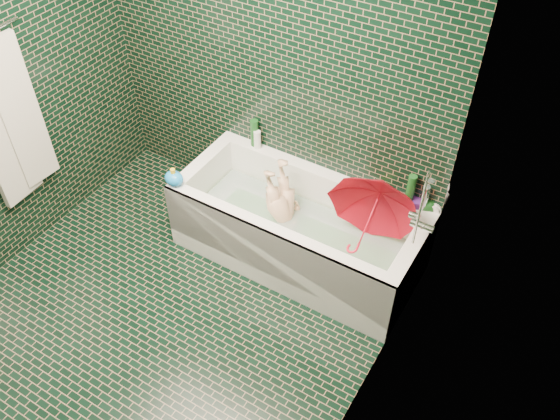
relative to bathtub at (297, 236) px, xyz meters
The scene contains 19 objects.
floor 1.12m from the bathtub, 114.07° to the right, with size 2.80×2.80×0.00m, color black.
wall_back 1.20m from the bathtub, 138.90° to the left, with size 2.80×2.80×0.00m, color black.
wall_right 1.68m from the bathtub, 49.85° to the right, with size 2.80×2.80×0.00m, color black.
bathtub is the anchor object (origin of this frame).
bath_mat 0.06m from the bathtub, 90.00° to the left, with size 1.35×0.47×0.01m, color green.
water 0.09m from the bathtub, 90.00° to the left, with size 1.48×0.53×0.00m, color silver.
towel 2.03m from the bathtub, 155.50° to the right, with size 0.08×0.44×1.12m.
faucet 0.99m from the bathtub, ahead, with size 0.18×0.19×0.55m.
child 0.17m from the bathtub, 162.32° to the left, with size 0.29×0.19×0.81m, color #E2B48D.
umbrella 0.61m from the bathtub, ahead, with size 0.59×0.59×0.52m, color red.
soap_bottle_a 0.94m from the bathtub, 24.29° to the left, with size 0.10×0.10×0.26m, color white.
soap_bottle_b 0.84m from the bathtub, 24.75° to the left, with size 0.10×0.10×0.21m, color #481D6C.
soap_bottle_c 0.91m from the bathtub, 24.18° to the left, with size 0.13×0.13×0.17m, color #144818.
bottle_right_tall 0.85m from the bathtub, 28.87° to the left, with size 0.06×0.06×0.24m, color #144818.
bottle_right_pump 0.92m from the bathtub, 26.21° to the left, with size 0.05×0.05×0.18m, color silver.
bottle_left_tall 0.81m from the bathtub, 147.96° to the left, with size 0.06×0.06×0.21m, color #144818.
bottle_left_short 0.76m from the bathtub, 147.69° to the left, with size 0.05×0.05×0.14m, color white.
rubber_duck 0.67m from the bathtub, 36.12° to the left, with size 0.13×0.09×0.10m.
bath_toy 0.94m from the bathtub, 159.66° to the right, with size 0.17×0.15×0.13m.
Camera 1 is at (1.83, -1.51, 3.22)m, focal length 38.00 mm.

